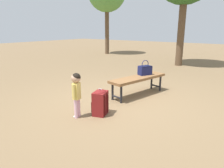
# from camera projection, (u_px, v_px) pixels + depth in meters

# --- Properties ---
(ground_plane) EXTENTS (40.00, 40.00, 0.00)m
(ground_plane) POSITION_uv_depth(u_px,v_px,m) (117.00, 102.00, 4.58)
(ground_plane) COLOR brown
(ground_plane) RESTS_ON ground
(park_bench) EXTENTS (1.65, 0.74, 0.45)m
(park_bench) POSITION_uv_depth(u_px,v_px,m) (138.00, 79.00, 4.98)
(park_bench) COLOR brown
(park_bench) RESTS_ON ground
(handbag) EXTENTS (0.37, 0.31, 0.37)m
(handbag) POSITION_uv_depth(u_px,v_px,m) (145.00, 70.00, 5.16)
(handbag) COLOR #191E4C
(handbag) RESTS_ON park_bench
(child_standing) EXTENTS (0.22, 0.17, 0.82)m
(child_standing) POSITION_uv_depth(u_px,v_px,m) (76.00, 88.00, 3.67)
(child_standing) COLOR #E5B2C6
(child_standing) RESTS_ON ground
(backpack_large) EXTENTS (0.35, 0.32, 0.51)m
(backpack_large) POSITION_uv_depth(u_px,v_px,m) (100.00, 102.00, 3.87)
(backpack_large) COLOR maroon
(backpack_large) RESTS_ON ground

